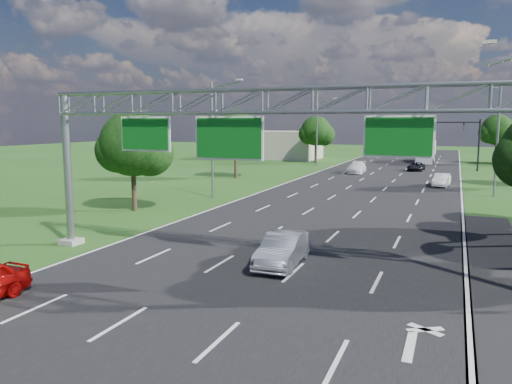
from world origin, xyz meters
The scene contains 18 objects.
ground centered at (0.00, 30.00, 0.00)m, with size 220.00×220.00×0.00m, color #224B16.
road centered at (0.00, 30.00, 0.00)m, with size 18.00×180.00×0.02m, color black.
road_flare centered at (10.20, 14.00, 0.00)m, with size 3.00×30.00×0.02m, color black.
sign_gantry centered at (0.33, 12.00, 6.89)m, with size 23.50×1.00×9.56m.
traffic_signal centered at (7.48, 65.00, 5.17)m, with size 12.21×0.24×7.00m.
streetlight_l_near centered at (-11.30, 30.00, 5.58)m, with size 2.97×0.22×10.16m.
streetlight_l_far centered at (-11.30, 65.00, 5.58)m, with size 2.97×0.22×10.16m.
streetlight_r_mid centered at (11.30, 40.00, 5.58)m, with size 2.97×0.22×10.16m.
tree_verge_la centered at (-13.92, 22.04, 4.76)m, with size 5.76×4.80×7.40m.
tree_verge_lb centered at (-15.92, 45.04, 5.41)m, with size 5.76×4.80×8.06m.
tree_verge_lc centered at (-12.92, 70.04, 4.98)m, with size 5.76×4.80×7.62m.
tree_verge_re centered at (14.08, 78.04, 5.20)m, with size 5.76×4.80×7.84m.
building_left centered at (-22.00, 78.00, 2.50)m, with size 14.00×10.00×5.00m, color #AEA492.
silver_sedan centered at (0.99, 12.44, 0.76)m, with size 1.61×4.63×1.52m, color #9EA0A9.
car_queue_a centered at (-3.79, 56.56, 0.73)m, with size 2.05×5.04×1.46m, color white.
car_queue_b centered at (3.20, 62.61, 0.59)m, with size 1.95×4.23×1.18m, color black.
car_queue_d centered at (6.93, 45.92, 0.66)m, with size 1.41×4.03×1.33m, color white.
box_truck centered at (3.53, 78.73, 1.69)m, with size 2.84×9.28×3.51m.
Camera 1 is at (8.16, -8.80, 6.55)m, focal length 35.00 mm.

